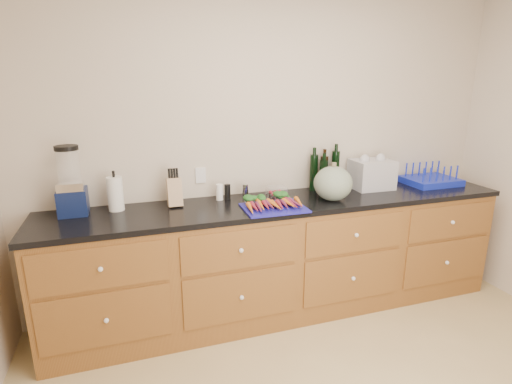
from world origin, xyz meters
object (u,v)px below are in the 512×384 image
object	(u,v)px
cutting_board	(274,208)
knife_block	(174,192)
squash	(333,183)
dish_rack	(430,179)
carrots	(273,203)
paper_towel	(115,194)
blender_appliance	(71,185)
tomato_box	(276,191)

from	to	relation	value
cutting_board	knife_block	size ratio (longest dim) A/B	2.15
squash	cutting_board	bearing A→B (deg)	-173.05
squash	dish_rack	world-z (taller)	squash
carrots	knife_block	world-z (taller)	knife_block
knife_block	dish_rack	world-z (taller)	knife_block
paper_towel	cutting_board	bearing A→B (deg)	-16.44
squash	dish_rack	distance (m)	1.10
blender_appliance	knife_block	xyz separation A→B (m)	(0.69, -0.02, -0.11)
dish_rack	tomato_box	bearing A→B (deg)	176.44
carrots	dish_rack	size ratio (longest dim) A/B	0.92
blender_appliance	cutting_board	bearing A→B (deg)	-13.10
blender_appliance	paper_towel	xyz separation A→B (m)	(0.28, 0.00, -0.09)
paper_towel	dish_rack	world-z (taller)	paper_towel
paper_towel	dish_rack	xyz separation A→B (m)	(2.67, -0.08, -0.08)
squash	knife_block	world-z (taller)	squash
carrots	blender_appliance	distance (m)	1.40
blender_appliance	tomato_box	world-z (taller)	blender_appliance
squash	carrots	bearing A→B (deg)	-176.62
tomato_box	dish_rack	xyz separation A→B (m)	(1.44, -0.09, 0.01)
paper_towel	tomato_box	distance (m)	1.23
knife_block	paper_towel	bearing A→B (deg)	177.22
carrots	blender_appliance	bearing A→B (deg)	168.18
blender_appliance	tomato_box	xyz separation A→B (m)	(1.51, 0.01, -0.17)
cutting_board	paper_towel	bearing A→B (deg)	163.56
blender_appliance	tomato_box	distance (m)	1.52
cutting_board	dish_rack	bearing A→B (deg)	8.58
carrots	squash	distance (m)	0.52
cutting_board	blender_appliance	distance (m)	1.42
paper_towel	dish_rack	distance (m)	2.68
blender_appliance	tomato_box	size ratio (longest dim) A/B	3.21
paper_towel	blender_appliance	bearing A→B (deg)	-179.46
dish_rack	carrots	bearing A→B (deg)	-172.54
blender_appliance	dish_rack	distance (m)	2.96
blender_appliance	dish_rack	xyz separation A→B (m)	(2.95, -0.08, -0.17)
tomato_box	knife_block	bearing A→B (deg)	-177.90
cutting_board	paper_towel	distance (m)	1.14
carrots	tomato_box	size ratio (longest dim) A/B	2.74
knife_block	tomato_box	size ratio (longest dim) A/B	1.39
squash	paper_towel	size ratio (longest dim) A/B	1.22
squash	knife_block	size ratio (longest dim) A/B	1.43
cutting_board	dish_rack	distance (m)	1.61
tomato_box	dish_rack	distance (m)	1.45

